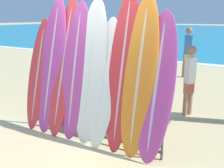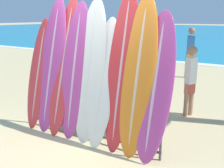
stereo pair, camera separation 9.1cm
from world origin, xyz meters
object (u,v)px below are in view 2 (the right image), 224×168
(surfboard_slot_5, at_px, (103,83))
(surfboard_slot_8, at_px, (155,88))
(surfboard_slot_6, at_px, (121,71))
(surfboard_slot_7, at_px, (138,77))
(surfboard_slot_1, at_px, (51,65))
(person_near_water, at_px, (190,51))
(surfboard_slot_3, at_px, (75,71))
(surfboard_slot_0, at_px, (39,74))
(surfboard_slot_4, at_px, (90,72))
(person_mid_beach, at_px, (190,79))
(surfboard_rack, at_px, (88,115))
(surfboard_slot_2, at_px, (64,66))

(surfboard_slot_5, xyz_separation_m, surfboard_slot_8, (0.92, 0.01, 0.05))
(surfboard_slot_6, bearing_deg, surfboard_slot_7, -4.45)
(surfboard_slot_1, bearing_deg, surfboard_slot_8, -0.99)
(person_near_water, bearing_deg, surfboard_slot_7, -95.35)
(surfboard_slot_8, bearing_deg, surfboard_slot_3, 179.88)
(surfboard_slot_0, bearing_deg, surfboard_slot_6, 1.24)
(surfboard_slot_4, relative_size, person_near_water, 1.38)
(surfboard_slot_3, xyz_separation_m, person_mid_beach, (1.49, 2.05, -0.36))
(surfboard_slot_6, relative_size, person_near_water, 1.47)
(surfboard_slot_4, distance_m, person_near_water, 5.83)
(surfboard_slot_1, bearing_deg, surfboard_slot_4, -1.61)
(surfboard_slot_0, height_order, surfboard_slot_7, surfboard_slot_7)
(surfboard_slot_0, distance_m, person_near_water, 5.99)
(surfboard_slot_1, relative_size, surfboard_slot_8, 1.11)
(surfboard_rack, bearing_deg, surfboard_slot_5, 7.71)
(surfboard_slot_7, height_order, surfboard_slot_8, surfboard_slot_7)
(surfboard_slot_0, bearing_deg, surfboard_slot_1, 8.24)
(surfboard_slot_2, relative_size, surfboard_slot_8, 1.12)
(surfboard_rack, height_order, surfboard_slot_1, surfboard_slot_1)
(surfboard_slot_0, bearing_deg, surfboard_slot_7, 0.43)
(person_near_water, xyz_separation_m, person_mid_beach, (1.08, -3.78, -0.13))
(surfboard_slot_6, distance_m, person_near_water, 5.84)
(surfboard_slot_3, relative_size, surfboard_slot_5, 1.13)
(surfboard_slot_4, relative_size, surfboard_slot_8, 1.10)
(surfboard_slot_7, bearing_deg, surfboard_slot_0, -179.57)
(surfboard_slot_3, xyz_separation_m, surfboard_slot_6, (0.93, 0.03, 0.10))
(surfboard_rack, xyz_separation_m, surfboard_slot_5, (0.30, 0.04, 0.62))
(surfboard_slot_0, xyz_separation_m, person_mid_beach, (2.39, 2.07, -0.21))
(surfboard_slot_1, bearing_deg, surfboard_slot_6, -0.21)
(surfboard_slot_6, distance_m, person_mid_beach, 2.15)
(person_mid_beach, bearing_deg, surfboard_rack, 176.38)
(surfboard_slot_1, distance_m, person_mid_beach, 2.93)
(surfboard_rack, distance_m, surfboard_slot_5, 0.69)
(surfboard_slot_5, height_order, surfboard_slot_6, surfboard_slot_6)
(surfboard_slot_2, bearing_deg, surfboard_rack, -9.22)
(surfboard_rack, relative_size, surfboard_slot_3, 1.15)
(surfboard_rack, xyz_separation_m, surfboard_slot_6, (0.62, 0.08, 0.85))
(surfboard_slot_2, height_order, surfboard_slot_6, surfboard_slot_6)
(surfboard_slot_7, bearing_deg, surfboard_slot_5, -178.65)
(surfboard_slot_0, relative_size, surfboard_slot_3, 0.88)
(surfboard_slot_6, bearing_deg, surfboard_slot_3, -178.28)
(surfboard_slot_1, relative_size, person_mid_beach, 1.62)
(surfboard_slot_3, bearing_deg, surfboard_slot_7, 0.20)
(surfboard_rack, relative_size, surfboard_slot_4, 1.13)
(surfboard_slot_5, bearing_deg, surfboard_slot_0, -179.96)
(surfboard_slot_3, distance_m, surfboard_slot_8, 1.53)
(surfboard_rack, height_order, surfboard_slot_6, surfboard_slot_6)
(surfboard_slot_8, distance_m, person_mid_beach, 2.08)
(surfboard_rack, bearing_deg, surfboard_slot_4, 74.36)
(surfboard_rack, bearing_deg, surfboard_slot_3, 170.60)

